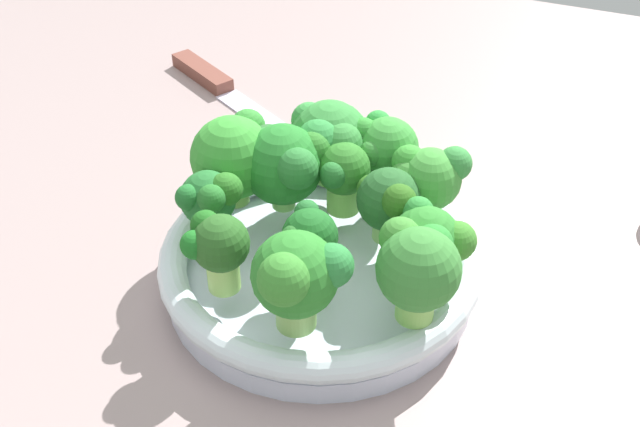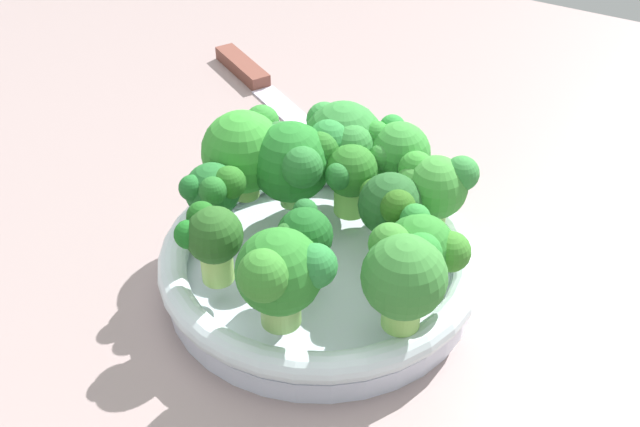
{
  "view_description": "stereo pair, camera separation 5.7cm",
  "coord_description": "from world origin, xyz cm",
  "px_view_note": "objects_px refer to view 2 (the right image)",
  "views": [
    {
      "loc": [
        40.5,
        20.4,
        41.83
      ],
      "look_at": [
        -1.35,
        2.63,
        6.97
      ],
      "focal_mm": 44.03,
      "sensor_mm": 36.0,
      "label": 1
    },
    {
      "loc": [
        37.94,
        25.51,
        41.83
      ],
      "look_at": [
        -1.35,
        2.63,
        6.97
      ],
      "focal_mm": 44.03,
      "sensor_mm": 36.0,
      "label": 2
    }
  ],
  "objects_px": {
    "broccoli_floret_0": "(246,150)",
    "broccoli_floret_4": "(214,191)",
    "broccoli_floret_10": "(211,237)",
    "knife": "(262,85)",
    "broccoli_floret_9": "(423,249)",
    "broccoli_floret_6": "(303,237)",
    "broccoli_floret_3": "(390,206)",
    "broccoli_floret_12": "(396,152)",
    "bowl": "(320,264)",
    "broccoli_floret_5": "(280,274)",
    "broccoli_floret_11": "(434,185)",
    "broccoli_floret_7": "(293,160)",
    "broccoli_floret_8": "(341,142)",
    "broccoli_floret_1": "(349,174)"
  },
  "relations": [
    {
      "from": "broccoli_floret_3",
      "to": "broccoli_floret_5",
      "type": "bearing_deg",
      "value": -11.78
    },
    {
      "from": "broccoli_floret_3",
      "to": "broccoli_floret_7",
      "type": "bearing_deg",
      "value": -94.69
    },
    {
      "from": "broccoli_floret_3",
      "to": "broccoli_floret_5",
      "type": "relative_size",
      "value": 0.81
    },
    {
      "from": "broccoli_floret_3",
      "to": "broccoli_floret_12",
      "type": "bearing_deg",
      "value": -157.99
    },
    {
      "from": "broccoli_floret_0",
      "to": "broccoli_floret_4",
      "type": "xyz_separation_m",
      "value": [
        0.05,
        0.0,
        -0.01
      ]
    },
    {
      "from": "broccoli_floret_4",
      "to": "knife",
      "type": "height_order",
      "value": "broccoli_floret_4"
    },
    {
      "from": "bowl",
      "to": "broccoli_floret_8",
      "type": "height_order",
      "value": "broccoli_floret_8"
    },
    {
      "from": "broccoli_floret_8",
      "to": "knife",
      "type": "xyz_separation_m",
      "value": [
        -0.16,
        -0.19,
        -0.07
      ]
    },
    {
      "from": "broccoli_floret_8",
      "to": "broccoli_floret_5",
      "type": "bearing_deg",
      "value": 15.86
    },
    {
      "from": "broccoli_floret_9",
      "to": "broccoli_floret_12",
      "type": "distance_m",
      "value": 0.11
    },
    {
      "from": "broccoli_floret_0",
      "to": "broccoli_floret_9",
      "type": "relative_size",
      "value": 1.26
    },
    {
      "from": "broccoli_floret_9",
      "to": "broccoli_floret_11",
      "type": "relative_size",
      "value": 0.92
    },
    {
      "from": "broccoli_floret_12",
      "to": "knife",
      "type": "distance_m",
      "value": 0.29
    },
    {
      "from": "bowl",
      "to": "broccoli_floret_0",
      "type": "distance_m",
      "value": 0.11
    },
    {
      "from": "broccoli_floret_12",
      "to": "knife",
      "type": "xyz_separation_m",
      "value": [
        -0.15,
        -0.23,
        -0.07
      ]
    },
    {
      "from": "bowl",
      "to": "broccoli_floret_11",
      "type": "bearing_deg",
      "value": 133.89
    },
    {
      "from": "broccoli_floret_7",
      "to": "broccoli_floret_5",
      "type": "bearing_deg",
      "value": 28.5
    },
    {
      "from": "broccoli_floret_7",
      "to": "broccoli_floret_4",
      "type": "bearing_deg",
      "value": -30.09
    },
    {
      "from": "broccoli_floret_5",
      "to": "broccoli_floret_7",
      "type": "height_order",
      "value": "broccoli_floret_5"
    },
    {
      "from": "broccoli_floret_6",
      "to": "knife",
      "type": "distance_m",
      "value": 0.35
    },
    {
      "from": "broccoli_floret_3",
      "to": "knife",
      "type": "height_order",
      "value": "broccoli_floret_3"
    },
    {
      "from": "bowl",
      "to": "broccoli_floret_11",
      "type": "relative_size",
      "value": 3.78
    },
    {
      "from": "broccoli_floret_9",
      "to": "broccoli_floret_12",
      "type": "bearing_deg",
      "value": -144.28
    },
    {
      "from": "broccoli_floret_9",
      "to": "broccoli_floret_10",
      "type": "relative_size",
      "value": 0.99
    },
    {
      "from": "broccoli_floret_7",
      "to": "broccoli_floret_11",
      "type": "relative_size",
      "value": 1.1
    },
    {
      "from": "broccoli_floret_6",
      "to": "broccoli_floret_7",
      "type": "bearing_deg",
      "value": -143.07
    },
    {
      "from": "broccoli_floret_0",
      "to": "broccoli_floret_4",
      "type": "bearing_deg",
      "value": 5.57
    },
    {
      "from": "broccoli_floret_10",
      "to": "knife",
      "type": "height_order",
      "value": "broccoli_floret_10"
    },
    {
      "from": "broccoli_floret_9",
      "to": "broccoli_floret_3",
      "type": "bearing_deg",
      "value": -126.55
    },
    {
      "from": "broccoli_floret_10",
      "to": "broccoli_floret_11",
      "type": "relative_size",
      "value": 0.93
    },
    {
      "from": "broccoli_floret_9",
      "to": "broccoli_floret_6",
      "type": "bearing_deg",
      "value": -71.22
    },
    {
      "from": "bowl",
      "to": "broccoli_floret_3",
      "type": "relative_size",
      "value": 4.14
    },
    {
      "from": "broccoli_floret_10",
      "to": "broccoli_floret_12",
      "type": "height_order",
      "value": "broccoli_floret_12"
    },
    {
      "from": "broccoli_floret_8",
      "to": "broccoli_floret_12",
      "type": "relative_size",
      "value": 1.12
    },
    {
      "from": "broccoli_floret_12",
      "to": "broccoli_floret_7",
      "type": "bearing_deg",
      "value": -50.17
    },
    {
      "from": "broccoli_floret_10",
      "to": "broccoli_floret_11",
      "type": "bearing_deg",
      "value": 139.85
    },
    {
      "from": "broccoli_floret_11",
      "to": "broccoli_floret_1",
      "type": "bearing_deg",
      "value": -79.55
    },
    {
      "from": "broccoli_floret_9",
      "to": "broccoli_floret_12",
      "type": "relative_size",
      "value": 0.91
    },
    {
      "from": "broccoli_floret_7",
      "to": "broccoli_floret_3",
      "type": "bearing_deg",
      "value": 85.31
    },
    {
      "from": "broccoli_floret_6",
      "to": "broccoli_floret_9",
      "type": "bearing_deg",
      "value": 108.78
    },
    {
      "from": "broccoli_floret_3",
      "to": "broccoli_floret_4",
      "type": "distance_m",
      "value": 0.13
    },
    {
      "from": "bowl",
      "to": "broccoli_floret_5",
      "type": "xyz_separation_m",
      "value": [
        0.08,
        0.02,
        0.06
      ]
    },
    {
      "from": "broccoli_floret_5",
      "to": "broccoli_floret_9",
      "type": "distance_m",
      "value": 0.1
    },
    {
      "from": "broccoli_floret_11",
      "to": "knife",
      "type": "height_order",
      "value": "broccoli_floret_11"
    },
    {
      "from": "broccoli_floret_0",
      "to": "broccoli_floret_1",
      "type": "bearing_deg",
      "value": 104.24
    },
    {
      "from": "broccoli_floret_5",
      "to": "broccoli_floret_10",
      "type": "bearing_deg",
      "value": -102.37
    },
    {
      "from": "broccoli_floret_0",
      "to": "knife",
      "type": "bearing_deg",
      "value": -148.41
    },
    {
      "from": "broccoli_floret_3",
      "to": "broccoli_floret_9",
      "type": "relative_size",
      "value": 1.0
    },
    {
      "from": "broccoli_floret_5",
      "to": "broccoli_floret_9",
      "type": "bearing_deg",
      "value": 141.94
    },
    {
      "from": "broccoli_floret_5",
      "to": "broccoli_floret_8",
      "type": "height_order",
      "value": "broccoli_floret_5"
    }
  ]
}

